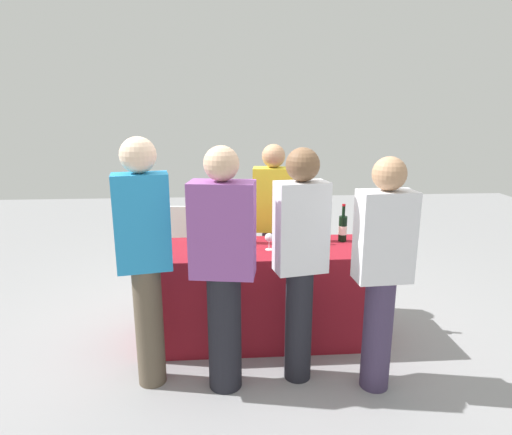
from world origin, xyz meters
TOP-DOWN VIEW (x-y plane):
  - ground_plane at (0.00, 0.00)m, footprint 12.00×12.00m
  - tasting_table at (0.00, 0.00)m, footprint 1.81×0.64m
  - wine_bottle_0 at (-0.44, 0.10)m, footprint 0.07×0.07m
  - wine_bottle_1 at (-0.35, 0.17)m, footprint 0.08×0.08m
  - wine_bottle_2 at (-0.21, 0.14)m, footprint 0.07×0.07m
  - wine_bottle_3 at (-0.04, 0.13)m, footprint 0.06×0.06m
  - wine_bottle_4 at (0.34, 0.09)m, footprint 0.07×0.07m
  - wine_bottle_5 at (0.54, 0.15)m, footprint 0.07×0.07m
  - wine_bottle_6 at (0.74, 0.13)m, footprint 0.07×0.07m
  - wine_glass_0 at (-0.42, -0.07)m, footprint 0.06×0.06m
  - wine_glass_1 at (0.10, -0.06)m, footprint 0.07×0.07m
  - wine_glass_2 at (0.29, -0.13)m, footprint 0.07×0.07m
  - server_pouring at (0.19, 0.55)m, footprint 0.38×0.24m
  - guest_0 at (-0.77, -0.56)m, footprint 0.38×0.25m
  - guest_1 at (-0.26, -0.64)m, footprint 0.44×0.29m
  - guest_2 at (0.26, -0.58)m, footprint 0.37×0.25m
  - guest_3 at (0.77, -0.72)m, footprint 0.37×0.22m
  - menu_board at (-0.77, 0.99)m, footprint 0.57×0.10m

SIDE VIEW (x-z plane):
  - ground_plane at x=0.00m, z-range 0.00..0.00m
  - tasting_table at x=0.00m, z-range 0.00..0.79m
  - menu_board at x=-0.77m, z-range 0.00..0.92m
  - server_pouring at x=0.19m, z-range 0.07..1.64m
  - guest_3 at x=0.77m, z-range 0.08..1.67m
  - wine_glass_2 at x=0.29m, z-range 0.82..0.95m
  - wine_glass_1 at x=0.10m, z-range 0.82..0.95m
  - wine_glass_0 at x=-0.42m, z-range 0.82..0.96m
  - wine_bottle_5 at x=0.54m, z-range 0.74..1.05m
  - guest_1 at x=-0.26m, z-range 0.07..1.72m
  - wine_bottle_6 at x=0.74m, z-range 0.74..1.06m
  - wine_bottle_3 at x=-0.04m, z-range 0.74..1.06m
  - wine_bottle_2 at x=-0.21m, z-range 0.74..1.07m
  - wine_bottle_1 at x=-0.35m, z-range 0.74..1.07m
  - wine_bottle_0 at x=-0.44m, z-range 0.75..1.07m
  - guest_2 at x=0.26m, z-range 0.09..1.73m
  - wine_bottle_4 at x=0.34m, z-range 0.75..1.08m
  - guest_0 at x=-0.77m, z-range 0.10..1.81m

